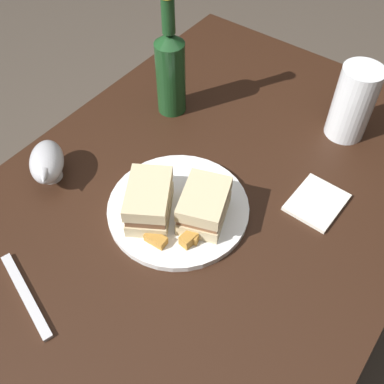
{
  "coord_description": "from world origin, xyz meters",
  "views": [
    {
      "loc": [
        -0.46,
        -0.31,
        1.46
      ],
      "look_at": [
        -0.03,
        0.01,
        0.81
      ],
      "focal_mm": 42.51,
      "sensor_mm": 36.0,
      "label": 1
    }
  ],
  "objects_px": {
    "plate": "(178,208)",
    "gravy_boat": "(47,163)",
    "fork": "(26,295)",
    "sandwich_half_right": "(204,206)",
    "cider_bottle": "(170,69)",
    "sandwich_half_left": "(149,201)",
    "napkin": "(317,202)",
    "pint_glass": "(352,107)"
  },
  "relations": [
    {
      "from": "sandwich_half_right",
      "to": "gravy_boat",
      "type": "relative_size",
      "value": 1.03
    },
    {
      "from": "gravy_boat",
      "to": "napkin",
      "type": "relative_size",
      "value": 1.11
    },
    {
      "from": "pint_glass",
      "to": "gravy_boat",
      "type": "xyz_separation_m",
      "value": [
        -0.47,
        0.41,
        -0.03
      ]
    },
    {
      "from": "sandwich_half_right",
      "to": "fork",
      "type": "bearing_deg",
      "value": 154.15
    },
    {
      "from": "plate",
      "to": "cider_bottle",
      "type": "xyz_separation_m",
      "value": [
        0.22,
        0.19,
        0.1
      ]
    },
    {
      "from": "sandwich_half_left",
      "to": "sandwich_half_right",
      "type": "xyz_separation_m",
      "value": [
        0.05,
        -0.08,
        -0.0
      ]
    },
    {
      "from": "sandwich_half_right",
      "to": "cider_bottle",
      "type": "xyz_separation_m",
      "value": [
        0.22,
        0.24,
        0.06
      ]
    },
    {
      "from": "plate",
      "to": "sandwich_half_right",
      "type": "height_order",
      "value": "sandwich_half_right"
    },
    {
      "from": "sandwich_half_right",
      "to": "fork",
      "type": "xyz_separation_m",
      "value": [
        -0.3,
        0.14,
        -0.04
      ]
    },
    {
      "from": "sandwich_half_right",
      "to": "pint_glass",
      "type": "height_order",
      "value": "pint_glass"
    },
    {
      "from": "sandwich_half_right",
      "to": "napkin",
      "type": "bearing_deg",
      "value": -42.72
    },
    {
      "from": "plate",
      "to": "napkin",
      "type": "distance_m",
      "value": 0.26
    },
    {
      "from": "sandwich_half_left",
      "to": "gravy_boat",
      "type": "height_order",
      "value": "sandwich_half_left"
    },
    {
      "from": "sandwich_half_left",
      "to": "napkin",
      "type": "relative_size",
      "value": 1.23
    },
    {
      "from": "napkin",
      "to": "fork",
      "type": "xyz_separation_m",
      "value": [
        -0.46,
        0.29,
        -0.0
      ]
    },
    {
      "from": "sandwich_half_left",
      "to": "napkin",
      "type": "bearing_deg",
      "value": -47.52
    },
    {
      "from": "plate",
      "to": "pint_glass",
      "type": "relative_size",
      "value": 1.63
    },
    {
      "from": "sandwich_half_right",
      "to": "gravy_boat",
      "type": "xyz_separation_m",
      "value": [
        -0.09,
        0.31,
        -0.0
      ]
    },
    {
      "from": "napkin",
      "to": "fork",
      "type": "height_order",
      "value": "napkin"
    },
    {
      "from": "cider_bottle",
      "to": "fork",
      "type": "xyz_separation_m",
      "value": [
        -0.51,
        -0.1,
        -0.1
      ]
    },
    {
      "from": "pint_glass",
      "to": "napkin",
      "type": "bearing_deg",
      "value": -168.41
    },
    {
      "from": "gravy_boat",
      "to": "cider_bottle",
      "type": "xyz_separation_m",
      "value": [
        0.31,
        -0.06,
        0.06
      ]
    },
    {
      "from": "sandwich_half_left",
      "to": "gravy_boat",
      "type": "xyz_separation_m",
      "value": [
        -0.04,
        0.22,
        -0.01
      ]
    },
    {
      "from": "sandwich_half_right",
      "to": "fork",
      "type": "relative_size",
      "value": 0.69
    },
    {
      "from": "sandwich_half_right",
      "to": "pint_glass",
      "type": "relative_size",
      "value": 0.77
    },
    {
      "from": "sandwich_half_left",
      "to": "sandwich_half_right",
      "type": "height_order",
      "value": "sandwich_half_left"
    },
    {
      "from": "plate",
      "to": "pint_glass",
      "type": "distance_m",
      "value": 0.42
    },
    {
      "from": "sandwich_half_left",
      "to": "cider_bottle",
      "type": "relative_size",
      "value": 0.5
    },
    {
      "from": "fork",
      "to": "gravy_boat",
      "type": "bearing_deg",
      "value": 146.59
    },
    {
      "from": "plate",
      "to": "cider_bottle",
      "type": "distance_m",
      "value": 0.31
    },
    {
      "from": "fork",
      "to": "sandwich_half_right",
      "type": "bearing_deg",
      "value": 82.04
    },
    {
      "from": "plate",
      "to": "sandwich_half_right",
      "type": "xyz_separation_m",
      "value": [
        0.01,
        -0.05,
        0.04
      ]
    },
    {
      "from": "plate",
      "to": "sandwich_half_left",
      "type": "xyz_separation_m",
      "value": [
        -0.04,
        0.03,
        0.04
      ]
    },
    {
      "from": "plate",
      "to": "gravy_boat",
      "type": "bearing_deg",
      "value": 108.53
    },
    {
      "from": "plate",
      "to": "napkin",
      "type": "height_order",
      "value": "plate"
    },
    {
      "from": "plate",
      "to": "sandwich_half_left",
      "type": "bearing_deg",
      "value": 143.82
    },
    {
      "from": "gravy_boat",
      "to": "sandwich_half_right",
      "type": "bearing_deg",
      "value": -72.94
    },
    {
      "from": "sandwich_half_right",
      "to": "napkin",
      "type": "relative_size",
      "value": 1.14
    },
    {
      "from": "plate",
      "to": "cider_bottle",
      "type": "bearing_deg",
      "value": 40.58
    },
    {
      "from": "pint_glass",
      "to": "gravy_boat",
      "type": "bearing_deg",
      "value": 138.81
    },
    {
      "from": "cider_bottle",
      "to": "napkin",
      "type": "relative_size",
      "value": 2.49
    },
    {
      "from": "pint_glass",
      "to": "napkin",
      "type": "height_order",
      "value": "pint_glass"
    }
  ]
}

